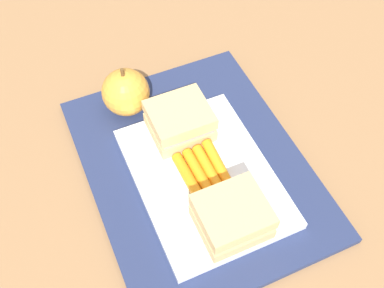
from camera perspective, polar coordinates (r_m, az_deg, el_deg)
ground_plane at (r=0.63m, az=0.46°, el=-3.08°), size 2.40×2.40×0.00m
lunchbag_mat at (r=0.62m, az=0.47°, el=-2.83°), size 0.36×0.28×0.01m
food_tray at (r=0.60m, az=1.45°, el=-4.09°), size 0.23×0.17×0.01m
sandwich_half_left at (r=0.55m, az=4.98°, el=-8.90°), size 0.07×0.08×0.04m
sandwich_half_right at (r=0.62m, az=-1.52°, el=2.88°), size 0.07×0.08×0.04m
carrot_sticks_bundle at (r=0.59m, az=1.41°, el=-3.36°), size 0.08×0.06×0.02m
apple at (r=0.66m, az=-8.18°, el=6.35°), size 0.07×0.07×0.08m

